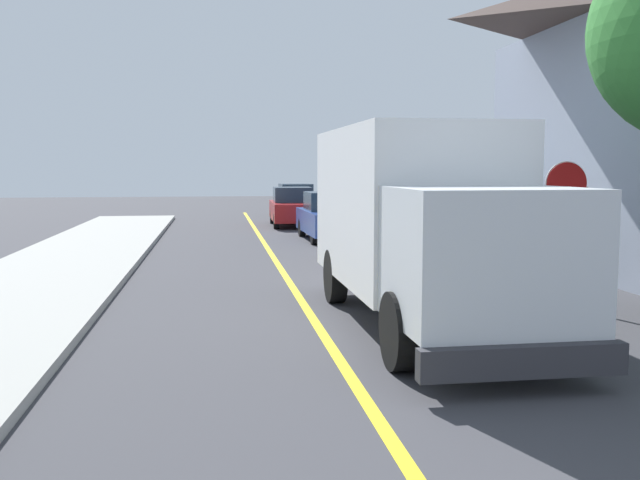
{
  "coord_description": "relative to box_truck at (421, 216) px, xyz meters",
  "views": [
    {
      "loc": [
        -1.59,
        -1.57,
        2.55
      ],
      "look_at": [
        0.03,
        9.4,
        1.4
      ],
      "focal_mm": 39.7,
      "sensor_mm": 36.0,
      "label": 1
    }
  ],
  "objects": [
    {
      "name": "parked_van_across",
      "position": [
        3.51,
        5.95,
        -0.97
      ],
      "size": [
        1.89,
        4.44,
        1.67
      ],
      "color": "silver",
      "rests_on": "ground"
    },
    {
      "name": "parked_car_far",
      "position": [
        0.01,
        19.34,
        -0.97
      ],
      "size": [
        1.91,
        4.45,
        1.67
      ],
      "color": "maroon",
      "rests_on": "ground"
    },
    {
      "name": "parked_car_near",
      "position": [
        0.65,
        6.64,
        -0.97
      ],
      "size": [
        1.9,
        4.44,
        1.67
      ],
      "color": "silver",
      "rests_on": "ground"
    },
    {
      "name": "centre_line_yellow",
      "position": [
        -1.69,
        0.55,
        -1.76
      ],
      "size": [
        0.16,
        56.0,
        0.01
      ],
      "primitive_type": "cube",
      "color": "gold",
      "rests_on": "ground"
    },
    {
      "name": "parked_car_furthest",
      "position": [
        0.82,
        25.2,
        -0.97
      ],
      "size": [
        1.92,
        4.45,
        1.67
      ],
      "color": "#B7B7BC",
      "rests_on": "ground"
    },
    {
      "name": "parked_car_mid",
      "position": [
        0.67,
        13.28,
        -0.97
      ],
      "size": [
        1.91,
        4.44,
        1.67
      ],
      "color": "#2D4793",
      "rests_on": "ground"
    },
    {
      "name": "box_truck",
      "position": [
        0.0,
        0.0,
        0.0
      ],
      "size": [
        2.47,
        7.2,
        3.2
      ],
      "color": "white",
      "rests_on": "ground"
    },
    {
      "name": "stop_sign",
      "position": [
        2.97,
        0.91,
        0.09
      ],
      "size": [
        0.8,
        0.1,
        2.65
      ],
      "color": "gray",
      "rests_on": "ground"
    }
  ]
}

